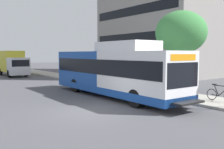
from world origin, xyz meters
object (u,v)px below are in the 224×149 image
transit_bus (113,71)px  box_truck_background (12,62)px  bicycle_parked (220,94)px  street_tree_near_stop (181,33)px

transit_bus → box_truck_background: bearing=92.9°
bicycle_parked → street_tree_near_stop: street_tree_near_stop is taller
transit_bus → bicycle_parked: transit_bus is taller
transit_bus → bicycle_parked: size_ratio=6.96×
transit_bus → street_tree_near_stop: bearing=-22.9°
box_truck_background → transit_bus: bearing=-87.1°
bicycle_parked → street_tree_near_stop: size_ratio=0.30×
bicycle_parked → street_tree_near_stop: (0.94, 3.68, 3.82)m
transit_bus → street_tree_near_stop: street_tree_near_stop is taller
bicycle_parked → street_tree_near_stop: bearing=75.7°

